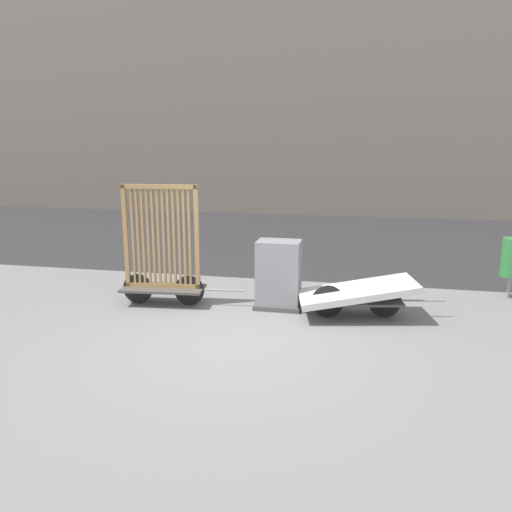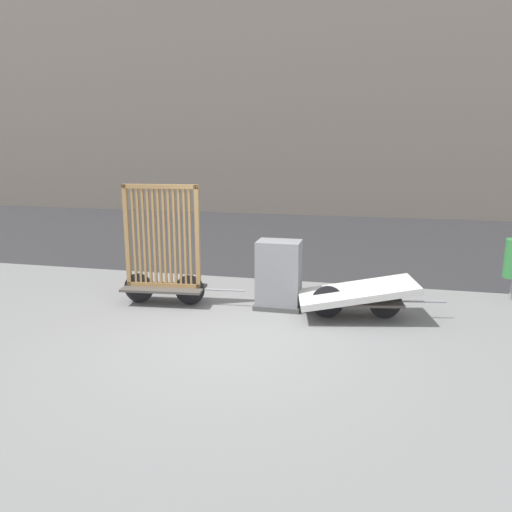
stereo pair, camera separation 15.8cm
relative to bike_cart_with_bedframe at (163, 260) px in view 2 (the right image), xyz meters
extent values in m
plane|color=slate|center=(1.60, -1.38, -0.77)|extent=(60.00, 60.00, 0.00)
cube|color=#2D2D30|center=(1.60, 6.71, -0.76)|extent=(56.00, 9.55, 0.01)
cube|color=slate|center=(1.60, 13.48, 5.60)|extent=(48.00, 4.00, 12.73)
cube|color=#4C4742|center=(-0.01, 0.00, -0.49)|extent=(1.43, 0.70, 0.04)
cylinder|color=black|center=(0.44, 0.04, -0.51)|extent=(0.51, 0.08, 0.51)
cylinder|color=black|center=(-0.45, -0.04, -0.51)|extent=(0.51, 0.08, 0.51)
cylinder|color=gray|center=(1.03, 0.10, -0.49)|extent=(0.70, 0.10, 0.03)
cube|color=#A87F4C|center=(-0.01, 0.00, -0.44)|extent=(1.28, 0.19, 0.07)
cube|color=#A87F4C|center=(-0.01, 0.00, 1.22)|extent=(1.28, 0.19, 0.07)
cube|color=#A87F4C|center=(-0.61, -0.06, 0.39)|extent=(0.08, 0.08, 1.73)
cube|color=#A87F4C|center=(0.60, 0.06, 0.39)|extent=(0.08, 0.08, 1.73)
cube|color=#A87F4C|center=(-0.49, -0.05, 0.39)|extent=(0.04, 0.05, 1.66)
cube|color=#A87F4C|center=(-0.40, -0.04, 0.39)|extent=(0.04, 0.05, 1.66)
cube|color=#A87F4C|center=(-0.31, -0.03, 0.39)|extent=(0.04, 0.05, 1.66)
cube|color=#A87F4C|center=(-0.22, -0.02, 0.39)|extent=(0.04, 0.05, 1.66)
cube|color=#A87F4C|center=(-0.14, -0.01, 0.39)|extent=(0.04, 0.05, 1.66)
cube|color=#A87F4C|center=(-0.05, 0.00, 0.39)|extent=(0.04, 0.05, 1.66)
cube|color=#A87F4C|center=(0.04, 0.00, 0.39)|extent=(0.04, 0.05, 1.66)
cube|color=#A87F4C|center=(0.13, 0.01, 0.39)|extent=(0.04, 0.05, 1.66)
cube|color=#A87F4C|center=(0.21, 0.02, 0.39)|extent=(0.04, 0.05, 1.66)
cube|color=#A87F4C|center=(0.30, 0.03, 0.39)|extent=(0.04, 0.05, 1.66)
cube|color=#A87F4C|center=(0.39, 0.04, 0.39)|extent=(0.04, 0.05, 1.66)
cube|color=#A87F4C|center=(0.48, 0.05, 0.39)|extent=(0.04, 0.05, 1.66)
cube|color=#4C4742|center=(3.21, 0.00, -0.49)|extent=(1.46, 0.83, 0.04)
cylinder|color=black|center=(3.65, 0.08, -0.51)|extent=(0.51, 0.13, 0.51)
cylinder|color=black|center=(2.77, -0.09, -0.51)|extent=(0.51, 0.13, 0.51)
cylinder|color=gray|center=(4.23, 0.20, -0.49)|extent=(0.69, 0.16, 0.03)
cube|color=silver|center=(3.21, 0.00, -0.35)|extent=(1.93, 1.22, 0.39)
cube|color=#4C4C4C|center=(1.94, 0.22, -0.73)|extent=(0.76, 0.55, 0.08)
cube|color=gray|center=(1.94, 0.22, -0.20)|extent=(0.70, 0.49, 1.13)
cylinder|color=gray|center=(5.83, 1.59, -0.57)|extent=(0.06, 0.06, 0.40)
camera|label=1|loc=(3.21, -7.62, 1.88)|focal=35.00mm
camera|label=2|loc=(3.36, -7.59, 1.88)|focal=35.00mm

